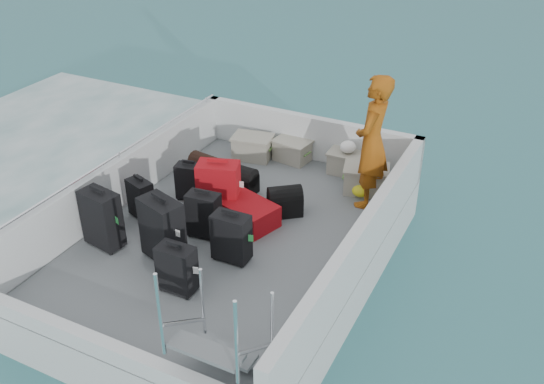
{
  "coord_description": "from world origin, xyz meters",
  "views": [
    {
      "loc": [
        3.37,
        -5.57,
        5.04
      ],
      "look_at": [
        0.28,
        0.59,
        1.0
      ],
      "focal_mm": 40.0,
      "sensor_mm": 36.0,
      "label": 1
    }
  ],
  "objects": [
    {
      "name": "crate_0",
      "position": [
        -0.78,
        1.99,
        0.79
      ],
      "size": [
        0.64,
        0.49,
        0.35
      ],
      "primitive_type": "cube",
      "rotation": [
        0.0,
        0.0,
        0.18
      ],
      "color": "#9F9C8B",
      "rests_on": "deck"
    },
    {
      "name": "white_bag",
      "position": [
        0.74,
        2.2,
        1.03
      ],
      "size": [
        0.24,
        0.24,
        0.18
      ],
      "primitive_type": "ellipsoid",
      "color": "white",
      "rests_on": "crate_2"
    },
    {
      "name": "suitcase_6",
      "position": [
        0.03,
        -1.26,
        0.91
      ],
      "size": [
        0.42,
        0.25,
        0.58
      ],
      "primitive_type": "cube",
      "rotation": [
        0.0,
        0.0,
        0.01
      ],
      "color": "black",
      "rests_on": "deck"
    },
    {
      "name": "suitcase_1",
      "position": [
        -1.27,
        -0.21,
        0.89
      ],
      "size": [
        0.41,
        0.31,
        0.55
      ],
      "primitive_type": "cube",
      "rotation": [
        0.0,
        0.0,
        -0.33
      ],
      "color": "black",
      "rests_on": "deck"
    },
    {
      "name": "suitcase_0",
      "position": [
        -1.29,
        -0.94,
        1.0
      ],
      "size": [
        0.53,
        0.35,
        0.75
      ],
      "primitive_type": "cube",
      "rotation": [
        0.0,
        0.0,
        -0.16
      ],
      "color": "black",
      "rests_on": "deck"
    },
    {
      "name": "suitcase_3",
      "position": [
        -0.46,
        -0.83,
        1.02
      ],
      "size": [
        0.6,
        0.46,
        0.8
      ],
      "primitive_type": "cube",
      "rotation": [
        0.0,
        0.0,
        -0.31
      ],
      "color": "black",
      "rests_on": "deck"
    },
    {
      "name": "suitcase_4",
      "position": [
        -0.29,
        -0.2,
        0.92
      ],
      "size": [
        0.43,
        0.29,
        0.61
      ],
      "primitive_type": "cube",
      "rotation": [
        0.0,
        0.0,
        0.11
      ],
      "color": "black",
      "rests_on": "deck"
    },
    {
      "name": "crate_3",
      "position": [
        1.18,
        1.79,
        0.8
      ],
      "size": [
        0.69,
        0.56,
        0.36
      ],
      "primitive_type": "cube",
      "rotation": [
        0.0,
        0.0,
        0.27
      ],
      "color": "#9F9C8B",
      "rests_on": "deck"
    },
    {
      "name": "crate_1",
      "position": [
        -0.18,
        2.2,
        0.78
      ],
      "size": [
        0.57,
        0.43,
        0.32
      ],
      "primitive_type": "cube",
      "rotation": [
        0.0,
        0.0,
        -0.14
      ],
      "color": "#9F9C8B",
      "rests_on": "deck"
    },
    {
      "name": "duffel_1",
      "position": [
        -0.41,
        0.97,
        0.78
      ],
      "size": [
        0.47,
        0.33,
        0.32
      ],
      "primitive_type": null,
      "rotation": [
        0.0,
        0.0,
        -0.07
      ],
      "color": "black",
      "rests_on": "deck"
    },
    {
      "name": "passenger",
      "position": [
        1.3,
        1.51,
        1.55
      ],
      "size": [
        0.44,
        0.69,
        1.86
      ],
      "primitive_type": "imported",
      "rotation": [
        0.0,
        0.0,
        -1.57
      ],
      "color": "#CF6513",
      "rests_on": "deck"
    },
    {
      "name": "duffel_0",
      "position": [
        -0.98,
        1.03,
        0.78
      ],
      "size": [
        0.64,
        0.39,
        0.32
      ],
      "primitive_type": null,
      "rotation": [
        0.0,
        0.0,
        -0.16
      ],
      "color": "black",
      "rests_on": "deck"
    },
    {
      "name": "yellow_bag",
      "position": [
        1.17,
        1.64,
        0.73
      ],
      "size": [
        0.28,
        0.26,
        0.22
      ],
      "primitive_type": "ellipsoid",
      "color": "yellow",
      "rests_on": "deck"
    },
    {
      "name": "duffel_2",
      "position": [
        0.4,
        0.73,
        0.78
      ],
      "size": [
        0.54,
        0.51,
        0.32
      ],
      "primitive_type": null,
      "rotation": [
        0.0,
        0.0,
        0.67
      ],
      "color": "black",
      "rests_on": "deck"
    },
    {
      "name": "ground",
      "position": [
        0.0,
        0.0,
        0.0
      ],
      "size": [
        160.0,
        160.0,
        0.0
      ],
      "primitive_type": "plane",
      "color": "#1C5C62",
      "rests_on": "ground"
    },
    {
      "name": "suitcase_5",
      "position": [
        -0.4,
        0.35,
        0.99
      ],
      "size": [
        0.62,
        0.48,
        0.75
      ],
      "primitive_type": "cube",
      "rotation": [
        0.0,
        0.0,
        0.32
      ],
      "color": "#A70C14",
      "rests_on": "deck"
    },
    {
      "name": "crate_2",
      "position": [
        0.74,
        2.2,
        0.78
      ],
      "size": [
        0.53,
        0.37,
        0.32
      ],
      "primitive_type": "cube",
      "rotation": [
        0.0,
        0.0,
        0.02
      ],
      "color": "#9F9C8B",
      "rests_on": "deck"
    },
    {
      "name": "suitcase_2",
      "position": [
        -0.96,
        0.49,
        0.89
      ],
      "size": [
        0.4,
        0.29,
        0.53
      ],
      "primitive_type": "cube",
      "rotation": [
        0.0,
        0.0,
        0.21
      ],
      "color": "black",
      "rests_on": "deck"
    },
    {
      "name": "suitcase_7",
      "position": [
        0.28,
        -0.49,
        0.93
      ],
      "size": [
        0.45,
        0.26,
        0.62
      ],
      "primitive_type": "cube",
      "rotation": [
        0.0,
        0.0,
        0.01
      ],
      "color": "black",
      "rests_on": "deck"
    },
    {
      "name": "ferry_hull",
      "position": [
        0.0,
        0.0,
        0.3
      ],
      "size": [
        3.6,
        5.0,
        0.6
      ],
      "primitive_type": "cube",
      "color": "silver",
      "rests_on": "ground"
    },
    {
      "name": "suitcase_8",
      "position": [
        0.06,
        0.3,
        0.77
      ],
      "size": [
        0.89,
        0.72,
        0.31
      ],
      "primitive_type": "cube",
      "rotation": [
        0.0,
        0.0,
        1.26
      ],
      "color": "#A70C14",
      "rests_on": "deck"
    },
    {
      "name": "deck",
      "position": [
        0.0,
        0.0,
        0.61
      ],
      "size": [
        3.3,
        4.7,
        0.02
      ],
      "primitive_type": "cube",
      "color": "slate",
      "rests_on": "ferry_hull"
    },
    {
      "name": "deck_fittings",
      "position": [
        0.35,
        -0.32,
        0.99
      ],
      "size": [
        3.6,
        5.0,
        0.9
      ],
      "color": "silver",
      "rests_on": "deck"
    }
  ]
}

